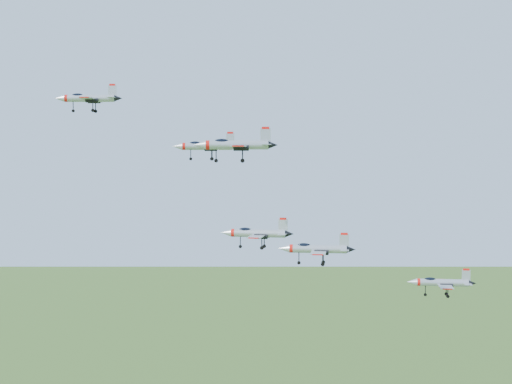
{
  "coord_description": "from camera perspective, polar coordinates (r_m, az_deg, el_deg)",
  "views": [
    {
      "loc": [
        -6.7,
        -120.71,
        147.94
      ],
      "look_at": [
        2.35,
        -3.48,
        142.86
      ],
      "focal_mm": 50.0,
      "sensor_mm": 36.0,
      "label": 1
    }
  ],
  "objects": [
    {
      "name": "jet_left_low",
      "position": [
        125.38,
        0.01,
        -3.3
      ],
      "size": [
        12.97,
        11.01,
        3.52
      ],
      "rotation": [
        0.0,
        0.0,
        -0.27
      ],
      "color": "#AAB0B7"
    },
    {
      "name": "jet_right_high",
      "position": [
        98.23,
        -1.73,
        3.8
      ],
      "size": [
        11.74,
        9.71,
        3.14
      ],
      "rotation": [
        0.0,
        0.0,
        -0.06
      ],
      "color": "#AAB0B7"
    },
    {
      "name": "jet_left_high",
      "position": [
        116.47,
        -4.07,
        3.68
      ],
      "size": [
        11.1,
        9.17,
        2.97
      ],
      "rotation": [
        0.0,
        0.0,
        -0.06
      ],
      "color": "#AAB0B7"
    },
    {
      "name": "jet_trail",
      "position": [
        127.07,
        14.55,
        -7.01
      ],
      "size": [
        11.66,
        9.81,
        3.13
      ],
      "rotation": [
        0.0,
        0.0,
        -0.21
      ],
      "color": "#AAB0B7"
    },
    {
      "name": "jet_right_low",
      "position": [
        111.25,
        4.8,
        -4.54
      ],
      "size": [
        12.01,
        10.11,
        3.23
      ],
      "rotation": [
        0.0,
        0.0,
        -0.21
      ],
      "color": "#AAB0B7"
    },
    {
      "name": "jet_lead",
      "position": [
        139.46,
        -13.32,
        7.32
      ],
      "size": [
        12.84,
        10.63,
        3.43
      ],
      "rotation": [
        0.0,
        0.0,
        -0.08
      ],
      "color": "#AAB0B7"
    }
  ]
}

